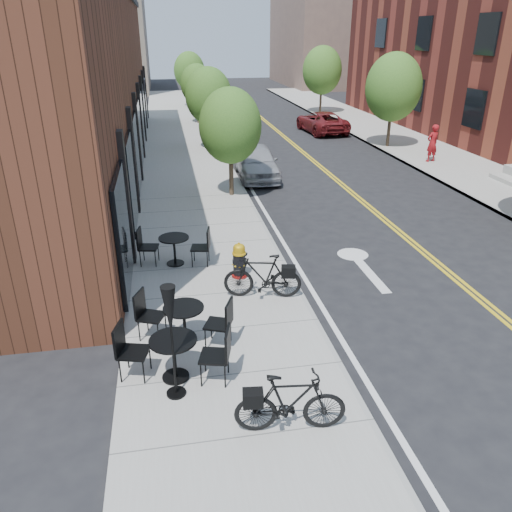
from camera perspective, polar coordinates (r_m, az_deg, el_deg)
ground at (r=10.68m, az=7.07°, el=-7.73°), size 120.00×120.00×0.00m
sidewalk_near at (r=19.43m, az=-7.33°, el=7.47°), size 4.00×70.00×0.12m
sidewalk_far at (r=23.30m, az=23.93°, el=8.42°), size 4.00×70.00×0.12m
building_near at (r=22.98m, az=-20.30°, el=17.60°), size 5.00×28.00×7.00m
bg_building_left at (r=56.83m, az=-16.82°, el=22.76°), size 8.00×14.00×10.00m
bg_building_right at (r=61.57m, az=8.30°, el=24.45°), size 10.00×16.00×12.00m
tree_near_a at (r=18.00m, az=-2.96°, el=14.62°), size 2.20×2.20×3.81m
tree_near_b at (r=25.86m, az=-5.44°, el=17.75°), size 2.30×2.30×3.98m
tree_near_c at (r=33.82m, az=-6.76°, el=18.91°), size 2.10×2.10×3.67m
tree_near_d at (r=41.76m, az=-7.62°, el=20.23°), size 2.40×2.40×4.11m
tree_far_b at (r=27.27m, az=15.43°, el=18.10°), size 2.80×2.80×4.62m
tree_far_c at (r=38.44m, az=7.57°, el=20.30°), size 2.80×2.80×4.62m
fire_hydrant at (r=12.12m, az=-1.93°, el=-0.53°), size 0.41×0.41×0.89m
bicycle_left at (r=11.13m, az=0.74°, el=-2.31°), size 1.81×0.86×1.05m
bicycle_right at (r=7.69m, az=3.96°, el=-16.41°), size 1.72×0.67×1.01m
bistro_set_a at (r=8.76m, az=-9.37°, el=-10.86°), size 1.94×1.00×1.02m
bistro_set_b at (r=9.70m, az=-8.21°, el=-7.14°), size 1.84×1.11×0.98m
bistro_set_c at (r=12.91m, az=-9.32°, el=1.07°), size 1.83×0.91×0.97m
patio_umbrella at (r=7.88m, az=-9.78°, el=-7.12°), size 0.33×0.33×2.02m
parked_car_a at (r=21.06m, az=0.06°, el=10.73°), size 1.77×4.06×1.36m
parked_car_b at (r=27.16m, az=-2.40°, el=13.72°), size 1.86×4.04×1.28m
parked_car_c at (r=38.32m, az=-4.92°, el=16.83°), size 2.21×4.85×1.38m
parked_car_far at (r=31.40m, az=7.51°, el=14.96°), size 2.43×4.65×1.25m
pedestrian at (r=24.68m, az=19.51°, el=12.06°), size 0.70×0.56×1.68m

